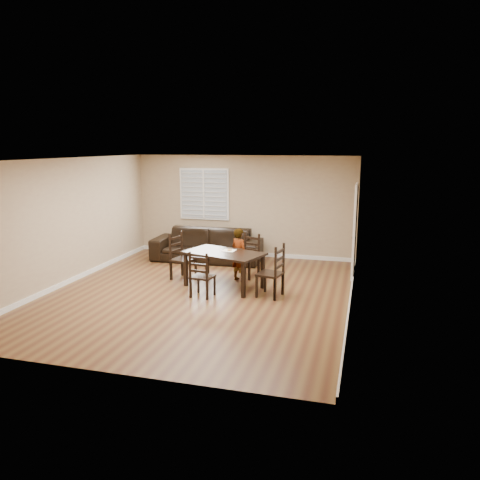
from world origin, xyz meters
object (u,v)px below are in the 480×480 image
(chair_far, at_px, (200,277))
(sofa, at_px, (207,245))
(chair_near, at_px, (250,257))
(chair_left, at_px, (179,258))
(donut, at_px, (230,250))
(child, at_px, (239,255))
(dining_table, at_px, (224,256))
(chair_right, at_px, (276,273))

(chair_far, bearing_deg, sofa, -66.40)
(chair_near, bearing_deg, chair_left, -136.56)
(chair_far, relative_size, donut, 9.60)
(chair_left, height_order, child, child)
(dining_table, relative_size, chair_near, 1.82)
(chair_near, bearing_deg, sofa, 163.57)
(chair_left, xyz_separation_m, sofa, (0.07, 1.73, -0.07))
(dining_table, xyz_separation_m, chair_far, (-0.24, -0.82, -0.25))
(chair_left, bearing_deg, child, -66.71)
(sofa, bearing_deg, chair_near, -40.02)
(child, bearing_deg, chair_left, 38.63)
(chair_near, xyz_separation_m, chair_far, (-0.56, -1.80, -0.03))
(chair_far, bearing_deg, dining_table, -99.50)
(chair_left, relative_size, donut, 10.77)
(chair_far, relative_size, chair_right, 0.88)
(chair_left, height_order, donut, chair_left)
(chair_far, xyz_separation_m, donut, (0.32, 0.98, 0.36))
(chair_near, distance_m, chair_right, 1.60)
(chair_near, relative_size, child, 0.84)
(chair_right, bearing_deg, chair_far, -61.04)
(chair_near, bearing_deg, child, -87.28)
(dining_table, xyz_separation_m, chair_near, (0.32, 0.98, -0.22))
(chair_far, relative_size, child, 0.79)
(chair_far, bearing_deg, child, -100.09)
(child, bearing_deg, dining_table, 103.11)
(chair_right, distance_m, child, 1.37)
(chair_right, height_order, child, child)
(child, bearing_deg, chair_far, 103.97)
(chair_far, height_order, chair_left, chair_left)
(chair_near, relative_size, chair_far, 1.07)
(chair_right, xyz_separation_m, child, (-1.01, 0.93, 0.11))
(chair_near, height_order, donut, chair_near)
(chair_far, relative_size, sofa, 0.33)
(dining_table, relative_size, sofa, 0.65)
(chair_right, distance_m, sofa, 3.38)
(chair_left, xyz_separation_m, child, (1.36, 0.18, 0.12))
(sofa, bearing_deg, chair_right, -49.04)
(chair_near, relative_size, chair_right, 0.94)
(donut, distance_m, sofa, 2.31)
(chair_far, distance_m, chair_right, 1.50)
(dining_table, height_order, chair_far, chair_far)
(dining_table, bearing_deg, sofa, 135.79)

